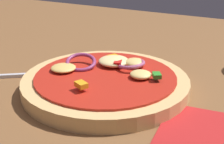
% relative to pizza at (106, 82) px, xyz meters
% --- Properties ---
extents(dining_table, '(1.42, 1.04, 0.04)m').
position_rel_pizza_xyz_m(dining_table, '(-0.05, -0.02, -0.03)').
color(dining_table, brown).
rests_on(dining_table, ground).
extents(pizza, '(0.23, 0.23, 0.04)m').
position_rel_pizza_xyz_m(pizza, '(0.00, 0.00, 0.00)').
color(pizza, tan).
rests_on(pizza, dining_table).
extents(fork, '(0.16, 0.12, 0.01)m').
position_rel_pizza_xyz_m(fork, '(-0.15, -0.02, -0.01)').
color(fork, silver).
rests_on(fork, dining_table).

